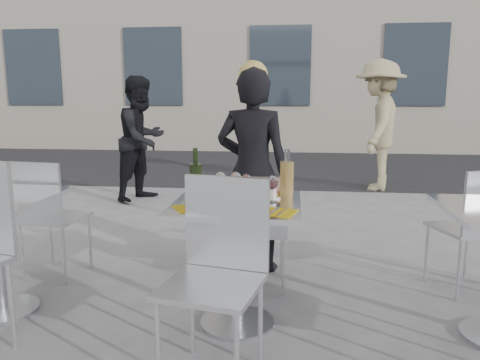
# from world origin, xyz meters

# --- Properties ---
(ground) EXTENTS (80.00, 80.00, 0.00)m
(ground) POSITION_xyz_m (0.00, 0.00, 0.00)
(ground) COLOR slate
(street_asphalt) EXTENTS (24.00, 5.00, 0.00)m
(street_asphalt) POSITION_xyz_m (0.00, 6.50, 0.00)
(street_asphalt) COLOR black
(street_asphalt) RESTS_ON ground
(main_table) EXTENTS (0.72, 0.72, 0.75)m
(main_table) POSITION_xyz_m (0.00, 0.00, 0.54)
(main_table) COLOR #B7BABF
(main_table) RESTS_ON ground
(chair_far) EXTENTS (0.39, 0.40, 0.83)m
(chair_far) POSITION_xyz_m (0.10, 0.51, 0.49)
(chair_far) COLOR silver
(chair_far) RESTS_ON ground
(chair_near) EXTENTS (0.52, 0.53, 0.96)m
(chair_near) POSITION_xyz_m (-0.03, -0.47, 0.57)
(chair_near) COLOR silver
(chair_near) RESTS_ON ground
(side_chair_lfar) EXTENTS (0.45, 0.46, 0.89)m
(side_chair_lfar) POSITION_xyz_m (-1.46, 0.54, 0.53)
(side_chair_lfar) COLOR silver
(side_chair_lfar) RESTS_ON ground
(side_chair_rfar) EXTENTS (0.52, 0.52, 0.88)m
(side_chair_rfar) POSITION_xyz_m (1.55, 0.61, 0.52)
(side_chair_rfar) COLOR silver
(side_chair_rfar) RESTS_ON ground
(woman_diner) EXTENTS (0.62, 0.45, 1.55)m
(woman_diner) POSITION_xyz_m (0.01, 0.95, 0.78)
(woman_diner) COLOR black
(woman_diner) RESTS_ON ground
(pedestrian_a) EXTENTS (0.86, 0.95, 1.59)m
(pedestrian_a) POSITION_xyz_m (-1.61, 3.24, 0.79)
(pedestrian_a) COLOR black
(pedestrian_a) RESTS_ON ground
(pedestrian_b) EXTENTS (0.96, 1.32, 1.84)m
(pedestrian_b) POSITION_xyz_m (1.52, 4.24, 0.92)
(pedestrian_b) COLOR tan
(pedestrian_b) RESTS_ON ground
(pizza_near) EXTENTS (0.31, 0.31, 0.02)m
(pizza_near) POSITION_xyz_m (0.02, -0.13, 0.76)
(pizza_near) COLOR #D8A954
(pizza_near) RESTS_ON main_table
(pizza_far) EXTENTS (0.33, 0.33, 0.03)m
(pizza_far) POSITION_xyz_m (0.12, 0.22, 0.77)
(pizza_far) COLOR white
(pizza_far) RESTS_ON main_table
(salad_plate) EXTENTS (0.22, 0.22, 0.09)m
(salad_plate) POSITION_xyz_m (-0.05, 0.01, 0.79)
(salad_plate) COLOR white
(salad_plate) RESTS_ON main_table
(wine_bottle) EXTENTS (0.07, 0.07, 0.29)m
(wine_bottle) POSITION_xyz_m (-0.26, 0.10, 0.86)
(wine_bottle) COLOR #324B1C
(wine_bottle) RESTS_ON main_table
(carafe) EXTENTS (0.08, 0.08, 0.29)m
(carafe) POSITION_xyz_m (0.28, 0.13, 0.87)
(carafe) COLOR #E0B75F
(carafe) RESTS_ON main_table
(sugar_shaker) EXTENTS (0.06, 0.06, 0.11)m
(sugar_shaker) POSITION_xyz_m (0.19, 0.08, 0.80)
(sugar_shaker) COLOR white
(sugar_shaker) RESTS_ON main_table
(wineglass_white_a) EXTENTS (0.07, 0.07, 0.16)m
(wineglass_white_a) POSITION_xyz_m (-0.11, 0.10, 0.86)
(wineglass_white_a) COLOR white
(wineglass_white_a) RESTS_ON main_table
(wineglass_white_b) EXTENTS (0.07, 0.07, 0.16)m
(wineglass_white_b) POSITION_xyz_m (-0.02, 0.10, 0.86)
(wineglass_white_b) COLOR white
(wineglass_white_b) RESTS_ON main_table
(wineglass_red_a) EXTENTS (0.07, 0.07, 0.16)m
(wineglass_red_a) POSITION_xyz_m (0.05, 0.04, 0.86)
(wineglass_red_a) COLOR white
(wineglass_red_a) RESTS_ON main_table
(wineglass_red_b) EXTENTS (0.07, 0.07, 0.16)m
(wineglass_red_b) POSITION_xyz_m (0.20, 0.02, 0.86)
(wineglass_red_b) COLOR white
(wineglass_red_b) RESTS_ON main_table
(napkin_left) EXTENTS (0.25, 0.25, 0.01)m
(napkin_left) POSITION_xyz_m (-0.23, -0.17, 0.75)
(napkin_left) COLOR gold
(napkin_left) RESTS_ON main_table
(napkin_right) EXTENTS (0.22, 0.22, 0.01)m
(napkin_right) POSITION_xyz_m (0.24, -0.21, 0.75)
(napkin_right) COLOR gold
(napkin_right) RESTS_ON main_table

